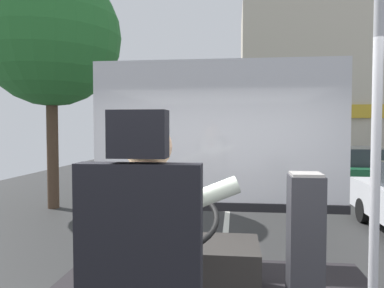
% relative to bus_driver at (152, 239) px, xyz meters
% --- Properties ---
extents(ground, '(18.00, 44.00, 0.06)m').
position_rel_bus_driver_xyz_m(ground, '(0.19, 9.20, -1.62)').
color(ground, '#2B2B2B').
extents(bus_driver, '(0.80, 0.59, 0.82)m').
position_rel_bus_driver_xyz_m(bus_driver, '(0.00, 0.00, 0.00)').
color(bus_driver, '#332D28').
rests_on(bus_driver, driver_seat).
extents(steering_console, '(1.10, 1.02, 0.85)m').
position_rel_bus_driver_xyz_m(steering_console, '(-0.00, 1.19, -0.57)').
color(steering_console, '#282623').
rests_on(steering_console, bus_floor).
extents(handrail_pole, '(0.04, 0.04, 2.15)m').
position_rel_bus_driver_xyz_m(handrail_pole, '(1.01, 0.21, 0.28)').
color(handrail_pole, '#B7B7BC').
rests_on(handrail_pole, bus_floor).
extents(fare_box, '(0.23, 0.24, 0.97)m').
position_rel_bus_driver_xyz_m(fare_box, '(0.86, 1.08, -0.31)').
color(fare_box, '#333338').
rests_on(fare_box, bus_floor).
extents(windshield_panel, '(2.50, 0.08, 1.48)m').
position_rel_bus_driver_xyz_m(windshield_panel, '(0.19, 2.02, 0.25)').
color(windshield_panel, silver).
extents(street_tree, '(3.54, 3.54, 6.17)m').
position_rel_bus_driver_xyz_m(street_tree, '(-4.30, 7.43, 2.79)').
color(street_tree, '#4C3828').
rests_on(street_tree, ground).
extents(shop_building, '(10.19, 4.85, 8.04)m').
position_rel_bus_driver_xyz_m(shop_building, '(5.79, 17.91, 2.42)').
color(shop_building, '#BCB29E').
rests_on(shop_building, ground).
extents(parked_car_green, '(1.78, 3.92, 1.46)m').
position_rel_bus_driver_xyz_m(parked_car_green, '(4.20, 10.68, -0.84)').
color(parked_car_green, '#195633').
rests_on(parked_car_green, ground).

